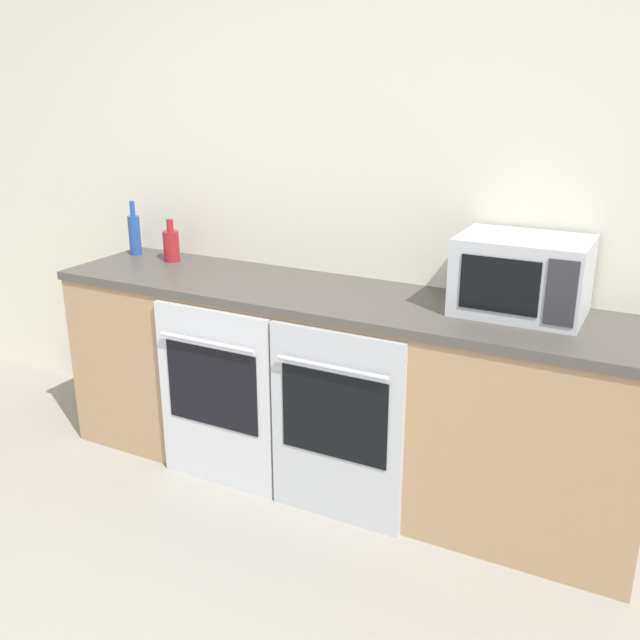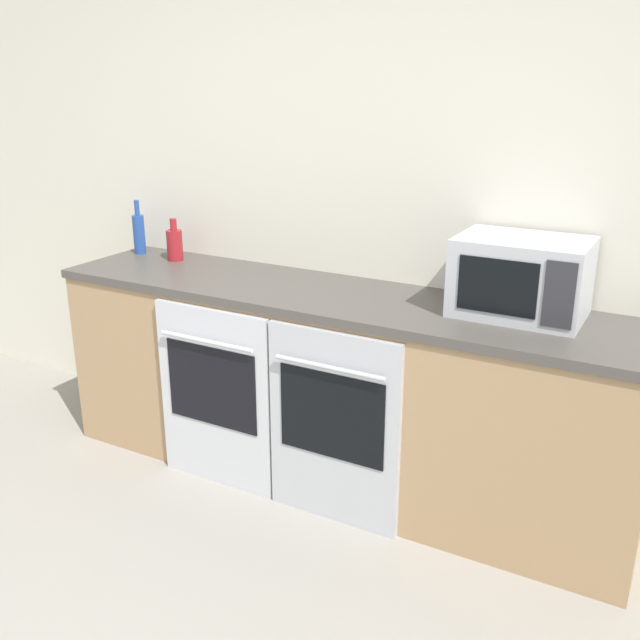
{
  "view_description": "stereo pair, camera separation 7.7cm",
  "coord_description": "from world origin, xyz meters",
  "px_view_note": "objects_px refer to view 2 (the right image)",
  "views": [
    {
      "loc": [
        1.35,
        -0.98,
        1.86
      ],
      "look_at": [
        -0.08,
        1.77,
        0.8
      ],
      "focal_mm": 40.0,
      "sensor_mm": 36.0,
      "label": 1
    },
    {
      "loc": [
        1.42,
        -0.94,
        1.86
      ],
      "look_at": [
        -0.08,
        1.77,
        0.8
      ],
      "focal_mm": 40.0,
      "sensor_mm": 36.0,
      "label": 2
    }
  ],
  "objects_px": {
    "oven_right": "(333,428)",
    "microwave": "(521,277)",
    "bottle_blue": "(139,233)",
    "oven_left": "(214,397)",
    "bottle_red": "(175,244)"
  },
  "relations": [
    {
      "from": "oven_right",
      "to": "bottle_blue",
      "type": "relative_size",
      "value": 3.01
    },
    {
      "from": "microwave",
      "to": "bottle_red",
      "type": "relative_size",
      "value": 2.31
    },
    {
      "from": "microwave",
      "to": "bottle_red",
      "type": "distance_m",
      "value": 1.81
    },
    {
      "from": "oven_right",
      "to": "microwave",
      "type": "xyz_separation_m",
      "value": [
        0.63,
        0.41,
        0.65
      ]
    },
    {
      "from": "bottle_blue",
      "to": "oven_right",
      "type": "bearing_deg",
      "value": -17.95
    },
    {
      "from": "microwave",
      "to": "bottle_blue",
      "type": "distance_m",
      "value": 2.08
    },
    {
      "from": "oven_right",
      "to": "bottle_red",
      "type": "xyz_separation_m",
      "value": [
        -1.18,
        0.44,
        0.58
      ]
    },
    {
      "from": "oven_left",
      "to": "bottle_blue",
      "type": "bearing_deg",
      "value": 150.34
    },
    {
      "from": "bottle_red",
      "to": "bottle_blue",
      "type": "bearing_deg",
      "value": 174.17
    },
    {
      "from": "oven_left",
      "to": "oven_right",
      "type": "distance_m",
      "value": 0.62
    },
    {
      "from": "oven_right",
      "to": "microwave",
      "type": "bearing_deg",
      "value": 32.93
    },
    {
      "from": "oven_right",
      "to": "bottle_red",
      "type": "height_order",
      "value": "bottle_red"
    },
    {
      "from": "oven_right",
      "to": "bottle_red",
      "type": "bearing_deg",
      "value": 159.46
    },
    {
      "from": "oven_left",
      "to": "bottle_blue",
      "type": "distance_m",
      "value": 1.12
    },
    {
      "from": "bottle_blue",
      "to": "oven_left",
      "type": "bearing_deg",
      "value": -29.66
    }
  ]
}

